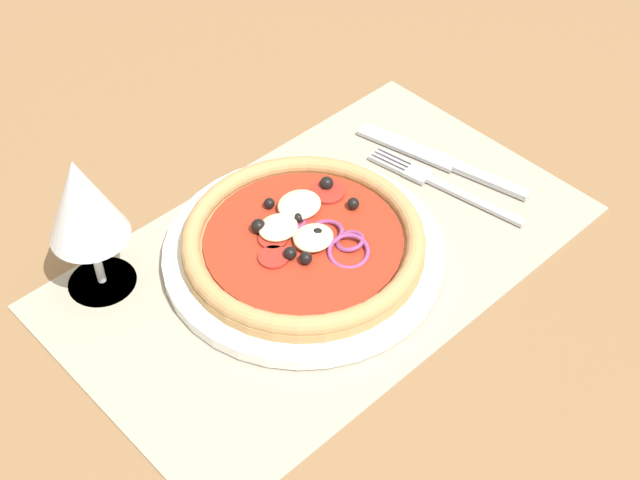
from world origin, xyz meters
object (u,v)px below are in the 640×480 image
fork (437,183)px  knife (440,160)px  plate (304,253)px  wine_glass (82,203)px  pizza (303,240)px

fork → knife: size_ratio=0.91×
plate → knife: bearing=1.0°
plate → wine_glass: bearing=145.7°
fork → wine_glass: wine_glass is taller
pizza → fork: pizza is taller
pizza → knife: size_ratio=1.16×
wine_glass → plate: bearing=-34.3°
pizza → fork: (16.99, -1.91, -2.04)cm
plate → knife: (19.98, 0.35, -0.32)cm
pizza → wine_glass: wine_glass is taller
plate → fork: (17.06, -1.84, -0.36)cm
knife → fork: bearing=114.3°
plate → wine_glass: (-15.69, 10.72, 9.21)cm
plate → wine_glass: wine_glass is taller
knife → wine_glass: (-35.67, 10.37, 9.53)cm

